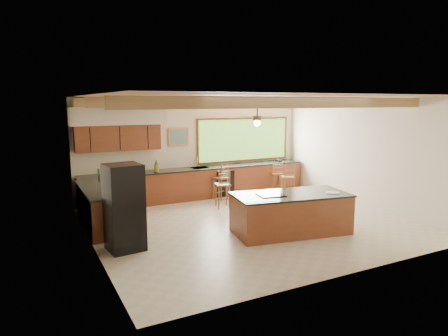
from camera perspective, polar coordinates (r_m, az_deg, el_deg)
ground at (r=9.68m, az=3.61°, el=-7.86°), size 7.20×7.20×0.00m
room_shell at (r=9.75m, az=0.91°, el=5.55°), size 7.27×6.54×3.02m
counter_run at (r=11.43m, az=-6.42°, el=-2.81°), size 7.12×3.10×1.26m
island at (r=9.00m, az=9.50°, el=-6.37°), size 2.70×1.61×0.90m
refrigerator at (r=8.01m, az=-14.08°, el=-5.48°), size 0.73×0.71×1.70m
bar_stool_a at (r=10.88m, az=-0.07°, el=-2.49°), size 0.44×0.44×1.06m
bar_stool_b at (r=11.78m, az=-0.39°, el=-1.51°), size 0.51×0.51×1.08m
bar_stool_c at (r=12.23m, az=9.30°, el=-1.35°), size 0.48×0.48×1.04m
bar_stool_d at (r=12.80m, az=7.64°, el=-0.88°), size 0.45×0.45×1.02m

